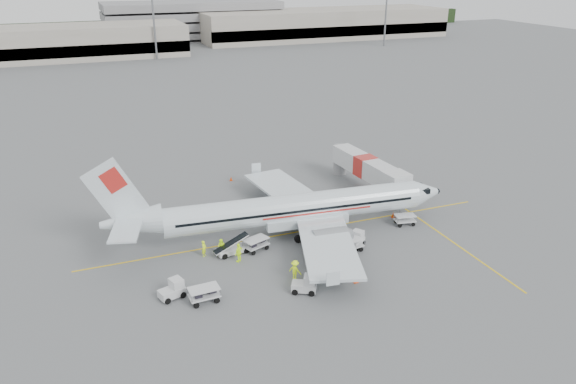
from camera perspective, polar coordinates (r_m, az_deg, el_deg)
name	(u,v)px	position (r m, az deg, el deg)	size (l,w,h in m)	color
ground	(295,232)	(58.68, 0.72, -4.13)	(360.00, 360.00, 0.00)	#56595B
stripe_lead	(295,232)	(58.67, 0.72, -4.12)	(44.00, 0.20, 0.01)	yellow
stripe_cross	(454,243)	(59.01, 16.49, -4.96)	(0.20, 20.00, 0.01)	yellow
terminal_east	(323,24)	(214.49, 3.58, 16.69)	(90.00, 26.00, 10.00)	gray
parking_garage	(192,19)	(214.22, -9.70, 16.96)	(62.00, 24.00, 14.00)	slate
treeline	(118,29)	(225.66, -16.93, 15.59)	(300.00, 3.00, 6.00)	black
mast_center	(154,20)	(169.12, -13.49, 16.67)	(3.20, 1.20, 22.00)	slate
mast_east	(386,11)	(194.83, 9.93, 17.62)	(3.20, 1.20, 22.00)	slate
aircraft	(296,190)	(56.53, 0.78, 0.22)	(35.30, 27.67, 9.73)	silver
jet_bridge	(365,173)	(69.76, 7.82, 1.94)	(2.95, 15.76, 4.14)	silver
belt_loader	(232,243)	(54.37, -5.66, -5.16)	(4.23, 1.58, 2.29)	silver
tug_fore	(356,239)	(55.97, 6.89, -4.81)	(1.98, 1.14, 1.53)	silver
tug_mid	(304,284)	(48.36, 1.64, -9.29)	(2.09, 1.20, 1.62)	silver
tug_aft	(172,289)	(48.55, -11.75, -9.66)	(2.12, 1.22, 1.64)	silver
cart_loaded_a	(256,244)	(55.04, -3.26, -5.33)	(2.40, 1.42, 1.25)	silver
cart_loaded_b	(204,295)	(47.68, -8.51, -10.28)	(2.52, 1.49, 1.32)	silver
cart_empty_a	(351,245)	(55.14, 6.38, -5.39)	(2.39, 1.42, 1.25)	silver
cart_empty_b	(405,220)	(61.41, 11.79, -2.78)	(2.17, 1.28, 1.13)	silver
cone_nose	(393,215)	(63.01, 10.63, -2.27)	(0.39, 0.39, 0.63)	#F03D02
cone_port	(231,179)	(72.63, -5.81, 1.37)	(0.35, 0.35, 0.57)	#F03D02
cone_stbd	(356,279)	(50.27, 6.88, -8.73)	(0.43, 0.43, 0.71)	#F03D02
crew_a	(204,248)	(54.40, -8.53, -5.70)	(0.59, 0.39, 1.63)	#D6FF16
crew_b	(222,247)	(54.45, -6.77, -5.56)	(0.79, 0.62, 1.63)	#D6FF16
crew_c	(295,270)	(50.02, 0.72, -7.94)	(1.21, 0.70, 1.88)	#D6FF16
crew_d	(239,252)	(53.01, -5.01, -6.14)	(1.12, 0.46, 1.90)	#D6FF16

